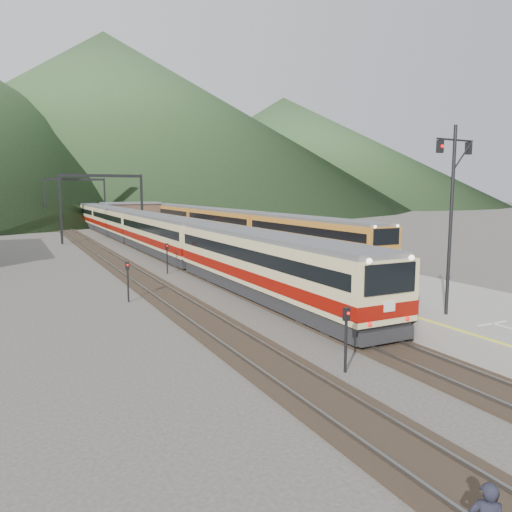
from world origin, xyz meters
TOP-DOWN VIEW (x-y plane):
  - track_main at (0.00, 40.00)m, footprint 2.60×200.00m
  - track_far at (-5.00, 40.00)m, footprint 2.60×200.00m
  - track_second at (11.50, 40.00)m, footprint 2.60×200.00m
  - platform at (5.60, 38.00)m, footprint 8.00×100.00m
  - gantry_near at (-2.85, 55.00)m, footprint 9.55×0.25m
  - gantry_far at (-2.85, 80.00)m, footprint 9.55×0.25m
  - station_shed at (5.60, 78.00)m, footprint 9.40×4.40m
  - hill_b at (30.00, 230.00)m, footprint 220.00×220.00m
  - hill_c at (110.00, 210.00)m, footprint 160.00×160.00m
  - main_train at (0.00, 50.62)m, footprint 3.05×83.40m
  - second_train at (11.50, 52.01)m, footprint 2.90×59.47m
  - signal_mast at (3.31, 9.10)m, footprint 2.20×0.36m
  - short_signal_a at (-2.99, 7.65)m, footprint 0.24×0.20m
  - short_signal_b at (-2.60, 29.97)m, footprint 0.22×0.16m
  - short_signal_c at (-7.27, 21.86)m, footprint 0.24×0.19m

SIDE VIEW (x-z plane):
  - track_main at x=0.00m, z-range -0.05..0.18m
  - track_far at x=-5.00m, z-range -0.05..0.18m
  - track_second at x=11.50m, z-range -0.05..0.18m
  - platform at x=5.60m, z-range 0.00..1.00m
  - short_signal_a at x=-2.99m, z-range 0.33..2.60m
  - short_signal_b at x=-2.60m, z-range 0.33..2.60m
  - short_signal_c at x=-7.27m, z-range 0.33..2.60m
  - second_train at x=11.50m, z-range 0.23..3.77m
  - main_train at x=0.00m, z-range 0.23..3.95m
  - station_shed at x=5.60m, z-range 1.02..4.12m
  - gantry_near at x=-2.85m, z-range 1.59..9.59m
  - gantry_far at x=-2.85m, z-range 1.59..9.59m
  - signal_mast at x=3.31m, z-range 1.82..9.65m
  - hill_c at x=110.00m, z-range 0.00..50.00m
  - hill_b at x=30.00m, z-range 0.00..75.00m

